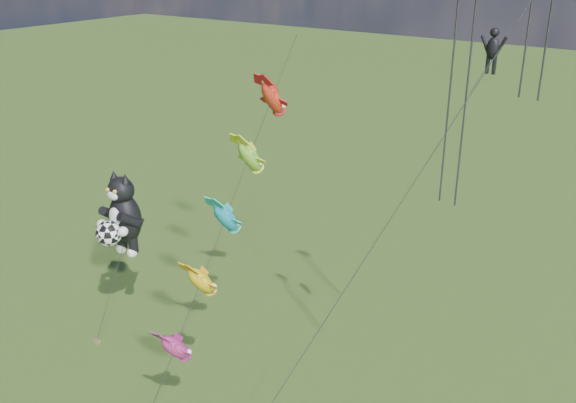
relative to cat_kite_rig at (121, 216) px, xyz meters
The scene contains 4 objects.
ground 11.30m from the cat_kite_rig, 84.50° to the right, with size 300.00×300.00×0.00m, color #1F3C0F.
cat_kite_rig is the anchor object (origin of this frame).
fish_windsock_rig 10.21m from the cat_kite_rig, ahead, with size 1.31×15.96×19.35m.
parafoil_rig 25.09m from the cat_kite_rig, ahead, with size 8.95×15.74×26.73m.
Camera 1 is at (28.93, -16.51, 24.10)m, focal length 40.00 mm.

